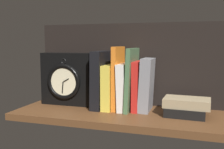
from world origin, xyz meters
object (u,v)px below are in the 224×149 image
Objects in this scene: book_black_skeptic at (101,79)px; framed_clock at (67,79)px; book_white_catcher at (125,86)px; book_green_romantic at (132,79)px; book_stack_side at (186,107)px; book_yellow_seinlanguage at (111,86)px; book_red_requiem at (138,86)px; book_orange_pandolfini at (118,78)px; book_gray_chess at (147,85)px.

framed_clock is (-15.40, -0.10, -0.55)cm from book_black_skeptic.
book_black_skeptic is at bearing 180.00° from book_white_catcher.
book_green_romantic reaches higher than book_stack_side.
book_black_skeptic is at bearing 180.00° from book_yellow_seinlanguage.
book_red_requiem is 19.70cm from book_stack_side.
book_orange_pandolfini is at bearing 0.25° from framed_clock.
book_orange_pandolfini is at bearing 180.00° from book_gray_chess.
book_black_skeptic is 15.03cm from book_red_requiem.
book_green_romantic is 1.27× the size of book_red_requiem.
book_red_requiem is (10.85, 0.00, 0.75)cm from book_yellow_seinlanguage.
framed_clock reaches higher than book_white_catcher.
book_yellow_seinlanguage is 4.67cm from book_orange_pandolfini.
book_gray_chess is at bearing 0.00° from book_red_requiem.
framed_clock is at bearing -179.80° from book_green_romantic.
framed_clock is at bearing 176.16° from book_stack_side.
book_gray_chess is (11.36, 0.00, -2.21)cm from book_orange_pandolfini.
book_green_romantic is 6.17cm from book_gray_chess.
book_red_requiem is at bearing 0.00° from book_black_skeptic.
book_green_romantic is at bearing 0.00° from book_orange_pandolfini.
book_orange_pandolfini is 8.31cm from book_red_requiem.
book_stack_side is (26.22, -3.37, -8.99)cm from book_orange_pandolfini.
book_green_romantic reaches higher than book_white_catcher.
book_yellow_seinlanguage reaches higher than book_stack_side.
book_orange_pandolfini is 11.57cm from book_gray_chess.
book_black_skeptic is 4.86cm from book_yellow_seinlanguage.
book_yellow_seinlanguage is 5.83cm from book_white_catcher.
book_orange_pandolfini reaches higher than book_gray_chess.
book_gray_chess is at bearing 0.00° from book_black_skeptic.
book_red_requiem reaches higher than book_white_catcher.
book_yellow_seinlanguage is at bearing 180.00° from book_gray_chess.
book_red_requiem is (2.33, 0.00, -2.51)cm from book_green_romantic.
book_white_catcher is 24.34cm from book_stack_side.
book_yellow_seinlanguage is 10.87cm from book_red_requiem.
book_black_skeptic reaches higher than book_yellow_seinlanguage.
book_stack_side is at bearing -7.32° from book_orange_pandolfini.
book_yellow_seinlanguage is 14.44cm from book_gray_chess.
framed_clock is at bearing -179.78° from book_white_catcher.
book_white_catcher is 0.89× the size of book_gray_chess.
book_yellow_seinlanguage is 0.87× the size of book_gray_chess.
book_gray_chess is at bearing 0.00° from book_green_romantic.
book_white_catcher is at bearing 0.00° from book_black_skeptic.
book_yellow_seinlanguage is at bearing 173.43° from book_stack_side.
book_yellow_seinlanguage is 29.93cm from book_stack_side.
book_gray_chess reaches higher than book_red_requiem.
book_orange_pandolfini is at bearing 0.00° from book_yellow_seinlanguage.
book_white_catcher is at bearing 180.00° from book_green_romantic.
book_red_requiem is 1.15× the size of book_stack_side.
book_orange_pandolfini is 4.30cm from book_white_catcher.
book_gray_chess is (5.87, 0.00, -1.91)cm from book_green_romantic.
book_green_romantic is 1.45× the size of book_stack_side.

